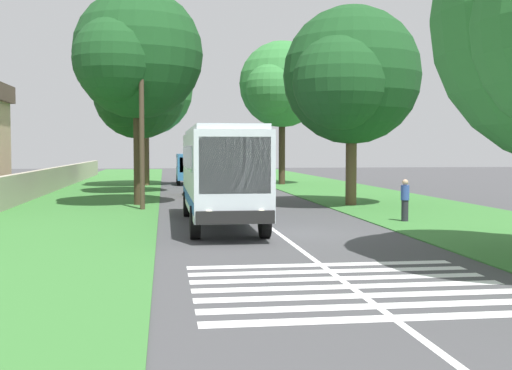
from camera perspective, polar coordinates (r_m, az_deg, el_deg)
ground at (r=23.03m, az=2.05°, el=-4.25°), size 160.00×160.00×0.00m
grass_verge_left at (r=37.86m, az=-14.31°, el=-1.43°), size 120.00×8.00×0.04m
grass_verge_right at (r=39.53m, az=10.04°, el=-1.19°), size 120.00×8.00×0.04m
centre_line at (r=37.82m, az=-1.87°, el=-1.36°), size 110.00×0.16×0.01m
coach_bus at (r=25.72m, az=-3.10°, el=1.32°), size 11.16×2.62×3.73m
zebra_crossing at (r=14.57m, az=8.07°, el=-8.58°), size 5.85×6.80×0.01m
trailing_car_0 at (r=42.36m, az=-4.87°, el=0.00°), size 4.30×1.78×1.43m
trailing_car_1 at (r=49.03m, az=-0.93°, el=0.44°), size 4.30×1.78×1.43m
trailing_minibus_0 at (r=55.88m, az=-5.70°, el=1.65°), size 6.00×2.14×2.53m
roadside_tree_left_0 at (r=45.44m, az=-10.15°, el=7.57°), size 6.96×6.11×9.69m
roadside_tree_left_1 at (r=35.73m, az=-10.30°, el=10.62°), size 8.13×6.71×11.17m
roadside_tree_left_2 at (r=54.31m, az=-9.72°, el=7.85°), size 9.58×7.67×11.48m
roadside_tree_right_1 at (r=55.21m, az=2.06°, el=8.41°), size 8.24×7.04×11.72m
roadside_tree_right_2 at (r=34.97m, az=7.89°, el=9.00°), size 8.31×7.11×10.26m
utility_pole at (r=32.45m, az=-9.74°, el=5.39°), size 0.24×1.40×8.16m
roadside_wall at (r=43.24m, az=-18.06°, el=0.16°), size 70.00×0.40×1.60m
pedestrian at (r=27.45m, az=12.61°, el=-1.23°), size 0.34×0.34×1.69m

